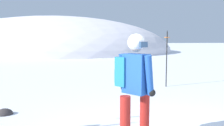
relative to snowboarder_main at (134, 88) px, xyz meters
name	(u,v)px	position (x,y,z in m)	size (l,w,h in m)	color
ridge_peak_main	(59,52)	(-1.40, 31.90, -0.92)	(33.00, 29.70, 10.14)	white
snowboarder_main	(134,88)	(0.00, 0.00, 0.00)	(1.56, 1.18, 1.71)	yellow
piste_marker_near	(167,55)	(2.55, 4.22, 0.21)	(0.20, 0.20, 1.99)	black
rock_mid	(4,114)	(-2.30, 2.11, -0.92)	(0.37, 0.32, 0.26)	#383333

